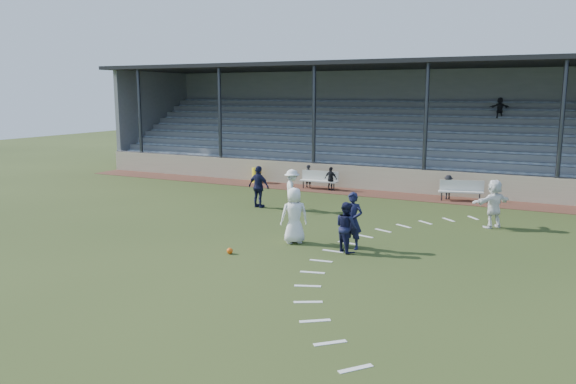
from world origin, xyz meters
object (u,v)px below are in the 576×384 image
(bench_right, at_px, (461,189))
(player_navy_lead, at_px, (352,221))
(trash_bin, at_px, (257,175))
(player_white_lead, at_px, (294,215))
(football, at_px, (230,251))
(bench_left, at_px, (319,178))

(bench_right, xyz_separation_m, player_navy_lead, (-1.76, -9.92, 0.34))
(trash_bin, xyz_separation_m, player_white_lead, (7.41, -10.50, 0.51))
(player_navy_lead, bearing_deg, player_white_lead, -170.33)
(trash_bin, height_order, football, trash_bin)
(bench_left, xyz_separation_m, football, (2.21, -12.22, -0.49))
(football, distance_m, player_navy_lead, 4.04)
(bench_left, relative_size, player_navy_lead, 1.09)
(bench_left, xyz_separation_m, player_navy_lead, (5.43, -9.93, 0.34))
(football, bearing_deg, player_white_lead, 59.47)
(football, xyz_separation_m, player_navy_lead, (3.22, 2.29, 0.83))
(bench_right, relative_size, player_white_lead, 1.08)
(bench_left, height_order, player_white_lead, player_white_lead)
(bench_right, xyz_separation_m, trash_bin, (-11.16, 0.39, -0.15))
(trash_bin, xyz_separation_m, football, (6.18, -12.59, -0.34))
(bench_right, xyz_separation_m, player_white_lead, (-3.75, -10.12, 0.36))
(bench_right, bearing_deg, bench_left, 164.04)
(bench_right, relative_size, trash_bin, 2.45)
(trash_bin, relative_size, player_white_lead, 0.44)
(player_white_lead, bearing_deg, trash_bin, -92.43)
(bench_left, height_order, football, bench_left)
(player_navy_lead, bearing_deg, trash_bin, 136.39)
(trash_bin, bearing_deg, bench_right, -1.98)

